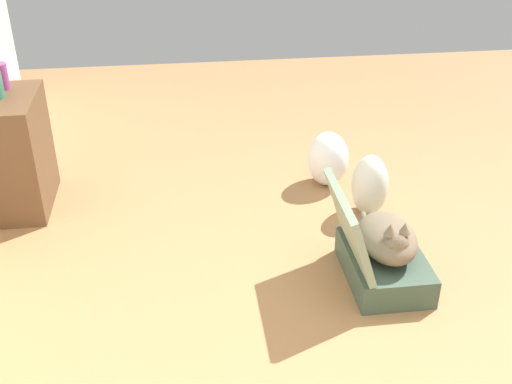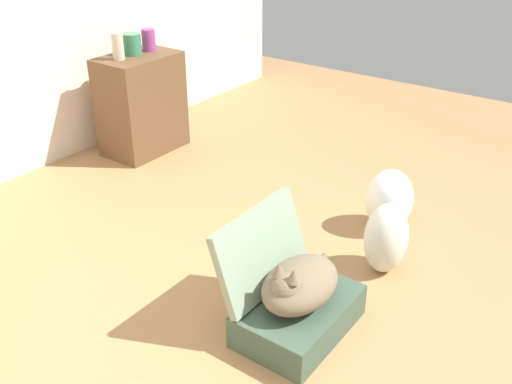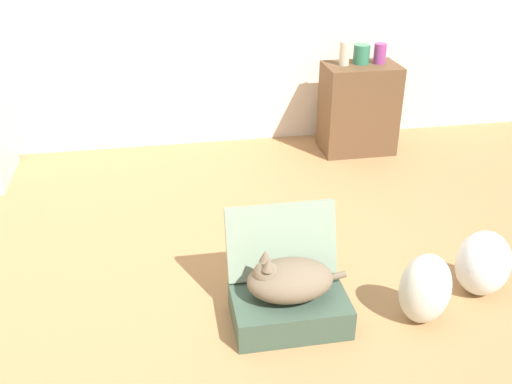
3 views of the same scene
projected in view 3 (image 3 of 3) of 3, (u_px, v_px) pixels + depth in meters
ground_plane at (222, 321)px, 2.71m from camera, size 7.68×7.68×0.00m
suitcase_base at (289, 309)px, 2.68m from camera, size 0.53×0.36×0.15m
suitcase_lid at (281, 241)px, 2.73m from camera, size 0.53×0.15×0.35m
cat at (288, 279)px, 2.60m from camera, size 0.48×0.27×0.24m
plastic_bag_white at (425, 289)px, 2.64m from camera, size 0.24×0.21×0.36m
plastic_bag_clear at (483, 264)px, 2.83m from camera, size 0.27×0.25×0.35m
side_table at (358, 109)px, 4.37m from camera, size 0.55×0.36×0.67m
vase_tall at (344, 53)px, 4.17m from camera, size 0.08×0.08×0.17m
vase_short at (380, 53)px, 4.22m from camera, size 0.09×0.09×0.15m
vase_round at (361, 54)px, 4.21m from camera, size 0.12×0.12×0.14m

